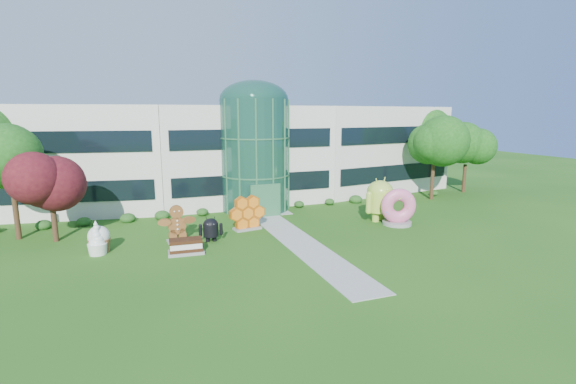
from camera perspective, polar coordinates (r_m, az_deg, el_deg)
name	(u,v)px	position (r m, az deg, el deg)	size (l,w,h in m)	color
ground	(308,248)	(27.26, 2.71, -7.71)	(140.00, 140.00, 0.00)	#215114
building	(239,153)	(43.16, -6.78, 5.37)	(46.00, 15.00, 9.30)	beige
atrium	(255,156)	(37.37, -4.56, 4.98)	(6.00, 6.00, 9.80)	#194738
walkway	(296,239)	(29.01, 1.13, -6.51)	(2.40, 20.00, 0.04)	#9E9E93
tree_red	(52,198)	(32.15, -29.59, -0.75)	(4.00, 4.00, 6.00)	#3F0C14
trees_backdrop	(252,162)	(38.40, -4.96, 4.08)	(52.00, 8.00, 8.40)	#164812
android_green	(380,197)	(34.48, 12.45, -0.69)	(3.43, 2.28, 3.88)	#A9CD41
android_black	(211,228)	(28.88, -10.52, -4.85)	(1.67, 1.12, 1.90)	black
donut	(398,206)	(33.65, 14.77, -1.90)	(2.82, 1.35, 2.93)	#DC5395
gingerbread	(177,223)	(29.26, -14.94, -4.16)	(2.78, 1.07, 2.57)	brown
ice_cream_sandwich	(186,246)	(26.84, -13.79, -7.23)	(2.17, 1.09, 0.97)	black
honeycomb	(247,214)	(31.36, -5.61, -3.06)	(2.98, 1.07, 2.35)	orange
froyo	(97,238)	(28.36, -24.69, -5.71)	(1.25, 1.25, 2.14)	white
cupcake	(99,239)	(28.82, -24.43, -5.88)	(1.43, 1.43, 1.71)	white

